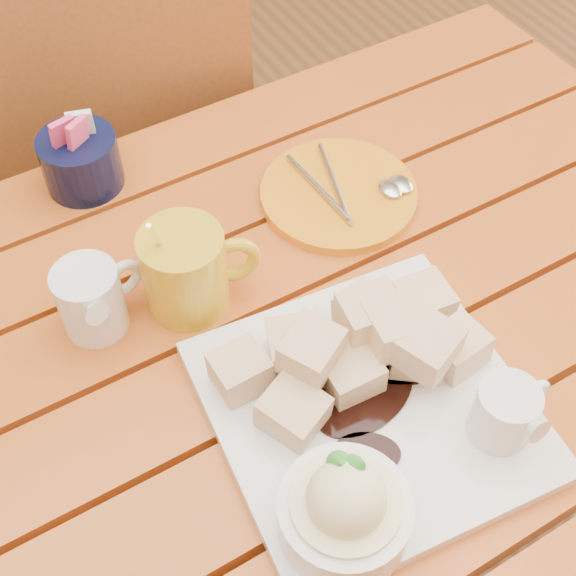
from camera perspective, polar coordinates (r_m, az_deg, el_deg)
table at (r=0.93m, az=-0.41°, el=-8.23°), size 1.20×0.79×0.75m
dessert_plate at (r=0.76m, az=5.79°, el=-8.86°), size 0.32×0.32×0.12m
coffee_mug_right at (r=0.84m, az=-7.19°, el=1.34°), size 0.13×0.09×0.15m
cream_pitcher at (r=0.85m, az=-13.73°, el=-0.71°), size 0.10×0.08×0.08m
sugar_caddy at (r=1.01m, az=-14.53°, el=8.80°), size 0.09×0.09×0.10m
orange_saucer at (r=0.98m, az=3.73°, el=6.72°), size 0.19×0.19×0.02m
chair_far at (r=1.37m, az=-13.21°, el=8.76°), size 0.53×0.53×0.97m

